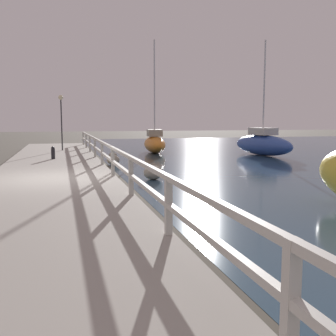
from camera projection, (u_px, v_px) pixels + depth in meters
name	position (u px, v px, depth m)	size (l,w,h in m)	color
ground_plane	(52.00, 188.00, 11.67)	(120.00, 120.00, 0.00)	#4C473D
dock_walkway	(52.00, 183.00, 11.66)	(3.85, 36.00, 0.30)	#9E998E
railing	(113.00, 156.00, 12.04)	(0.10, 32.50, 0.90)	beige
boulder_mid_strip	(153.00, 173.00, 13.28)	(0.65, 0.58, 0.49)	gray
boulder_upstream	(113.00, 156.00, 20.52)	(0.45, 0.41, 0.34)	gray
boulder_downstream	(113.00, 160.00, 17.77)	(0.57, 0.52, 0.43)	gray
mooring_bollard	(53.00, 153.00, 17.32)	(0.17, 0.17, 0.56)	black
dock_lamp	(61.00, 109.00, 22.02)	(0.27, 0.27, 3.11)	#2D2D33
sailboat_orange	(155.00, 143.00, 24.33)	(1.58, 4.06, 6.82)	orange
sailboat_blue	(263.00, 144.00, 22.47)	(1.94, 5.18, 6.43)	#2D4C9E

